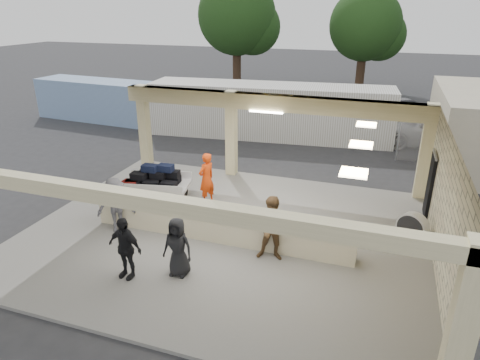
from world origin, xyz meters
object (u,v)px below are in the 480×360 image
at_px(container_white, 269,111).
at_px(passenger_a, 273,229).
at_px(drum_fan, 412,228).
at_px(baggage_handler, 206,179).
at_px(passenger_b, 125,248).
at_px(passenger_d, 178,247).
at_px(container_blue, 107,101).
at_px(passenger_c, 116,205).
at_px(car_dark, 403,114).
at_px(baggage_counter, 219,225).
at_px(luggage_cart, 154,181).
at_px(car_white_a, 433,130).

bearing_deg(container_white, passenger_a, -79.68).
bearing_deg(container_white, drum_fan, -60.04).
distance_m(baggage_handler, passenger_a, 4.14).
xyz_separation_m(baggage_handler, passenger_b, (-0.23, -4.74, -0.09)).
relative_size(passenger_d, container_white, 0.13).
bearing_deg(container_blue, baggage_handler, -37.25).
distance_m(baggage_handler, container_blue, 14.09).
height_order(drum_fan, passenger_b, passenger_b).
xyz_separation_m(baggage_handler, passenger_c, (-1.85, -2.73, -0.06)).
bearing_deg(passenger_c, car_dark, 31.59).
distance_m(baggage_counter, passenger_c, 3.24).
height_order(drum_fan, container_blue, container_blue).
bearing_deg(passenger_c, container_blue, 95.02).
distance_m(luggage_cart, drum_fan, 8.64).
relative_size(baggage_handler, passenger_b, 1.11).
relative_size(baggage_counter, passenger_d, 5.11).
relative_size(luggage_cart, car_dark, 0.56).
relative_size(passenger_d, car_white_a, 0.30).
xyz_separation_m(passenger_c, container_white, (1.59, 11.92, 0.41)).
xyz_separation_m(drum_fan, passenger_d, (-5.76, -3.56, 0.27)).
xyz_separation_m(baggage_handler, container_blue, (-10.56, 9.33, 0.17)).
bearing_deg(luggage_cart, container_blue, 120.31).
bearing_deg(passenger_b, baggage_handler, 93.99).
bearing_deg(car_dark, drum_fan, -141.72).
relative_size(passenger_a, passenger_c, 1.06).
xyz_separation_m(drum_fan, car_white_a, (1.26, 11.02, 0.13)).
bearing_deg(baggage_counter, car_dark, 71.38).
bearing_deg(baggage_counter, passenger_b, -121.84).
height_order(luggage_cart, car_white_a, car_white_a).
distance_m(baggage_handler, car_dark, 15.10).
xyz_separation_m(drum_fan, car_dark, (-0.11, 14.21, 0.12)).
height_order(passenger_a, container_white, container_white).
bearing_deg(passenger_d, drum_fan, 31.08).
distance_m(passenger_c, container_blue, 14.87).
height_order(luggage_cart, drum_fan, luggage_cart).
distance_m(drum_fan, car_dark, 14.21).
height_order(baggage_counter, car_white_a, car_white_a).
height_order(baggage_handler, passenger_c, baggage_handler).
relative_size(baggage_counter, luggage_cart, 3.24).
bearing_deg(passenger_d, car_dark, 71.70).
bearing_deg(luggage_cart, passenger_d, -65.05).
distance_m(baggage_handler, passenger_b, 4.75).
height_order(passenger_b, container_white, container_white).
bearing_deg(car_white_a, passenger_a, 146.99).
distance_m(passenger_c, car_white_a, 16.40).
bearing_deg(car_white_a, passenger_b, 138.86).
bearing_deg(passenger_c, passenger_d, -58.48).
xyz_separation_m(baggage_counter, passenger_a, (1.79, -0.50, 0.45)).
distance_m(baggage_handler, passenger_d, 4.33).
distance_m(passenger_c, container_white, 12.03).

